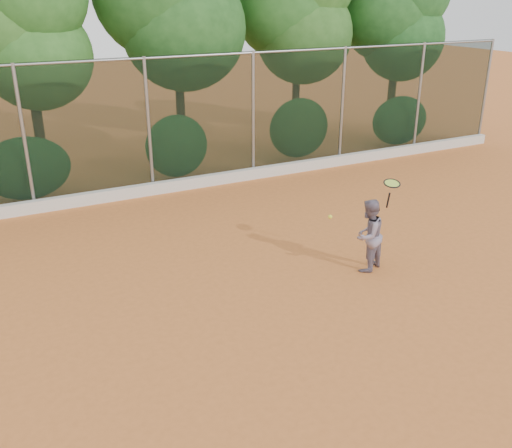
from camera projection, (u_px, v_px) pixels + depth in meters
name	position (u px, v px, depth m)	size (l,w,h in m)	color
ground	(283.00, 314.00, 9.47)	(80.00, 80.00, 0.00)	#CA6D2F
concrete_curb	(155.00, 188.00, 15.03)	(24.00, 0.20, 0.30)	beige
tennis_player	(368.00, 235.00, 10.73)	(0.69, 0.54, 1.42)	slate
chainlink_fence	(148.00, 123.00, 14.53)	(24.09, 0.09, 3.50)	black
foliage_backdrop	(99.00, 15.00, 14.96)	(23.70, 3.63, 7.55)	#433019
tennis_racket	(392.00, 185.00, 10.48)	(0.40, 0.40, 0.56)	black
tennis_ball_in_flight	(330.00, 217.00, 9.57)	(0.07, 0.07, 0.07)	yellow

